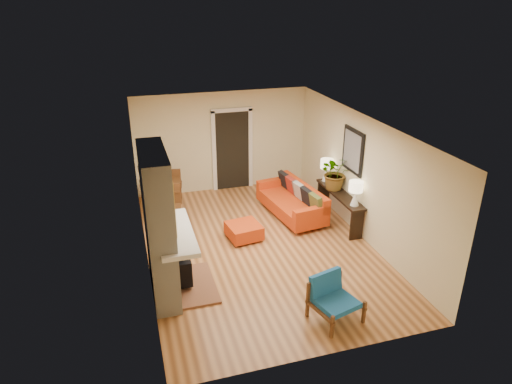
{
  "coord_description": "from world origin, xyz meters",
  "views": [
    {
      "loc": [
        -2.41,
        -7.88,
        4.82
      ],
      "look_at": [
        0.0,
        0.2,
        1.15
      ],
      "focal_mm": 32.0,
      "sensor_mm": 36.0,
      "label": 1
    }
  ],
  "objects_px": {
    "dining_table": "(168,189)",
    "lamp_far": "(327,167)",
    "lamp_near": "(356,190)",
    "ottoman": "(244,231)",
    "houseplant": "(336,172)",
    "blue_chair": "(332,296)",
    "console_table": "(340,199)",
    "sofa": "(294,201)"
  },
  "relations": [
    {
      "from": "ottoman",
      "to": "dining_table",
      "type": "bearing_deg",
      "value": 128.85
    },
    {
      "from": "sofa",
      "to": "blue_chair",
      "type": "relative_size",
      "value": 2.48
    },
    {
      "from": "console_table",
      "to": "lamp_near",
      "type": "xyz_separation_m",
      "value": [
        0.0,
        -0.67,
        0.49
      ]
    },
    {
      "from": "dining_table",
      "to": "lamp_far",
      "type": "relative_size",
      "value": 3.33
    },
    {
      "from": "dining_table",
      "to": "houseplant",
      "type": "distance_m",
      "value": 3.89
    },
    {
      "from": "blue_chair",
      "to": "lamp_near",
      "type": "relative_size",
      "value": 1.59
    },
    {
      "from": "sofa",
      "to": "dining_table",
      "type": "relative_size",
      "value": 1.18
    },
    {
      "from": "lamp_far",
      "to": "ottoman",
      "type": "bearing_deg",
      "value": -158.27
    },
    {
      "from": "console_table",
      "to": "houseplant",
      "type": "xyz_separation_m",
      "value": [
        -0.01,
        0.26,
        0.55
      ]
    },
    {
      "from": "ottoman",
      "to": "console_table",
      "type": "xyz_separation_m",
      "value": [
        2.28,
        0.14,
        0.38
      ]
    },
    {
      "from": "sofa",
      "to": "houseplant",
      "type": "xyz_separation_m",
      "value": [
        0.83,
        -0.4,
        0.78
      ]
    },
    {
      "from": "lamp_near",
      "to": "lamp_far",
      "type": "xyz_separation_m",
      "value": [
        0.0,
        1.44,
        0.0
      ]
    },
    {
      "from": "console_table",
      "to": "lamp_near",
      "type": "height_order",
      "value": "lamp_near"
    },
    {
      "from": "houseplant",
      "to": "lamp_near",
      "type": "bearing_deg",
      "value": -89.38
    },
    {
      "from": "lamp_near",
      "to": "dining_table",
      "type": "bearing_deg",
      "value": 148.58
    },
    {
      "from": "dining_table",
      "to": "console_table",
      "type": "height_order",
      "value": "dining_table"
    },
    {
      "from": "sofa",
      "to": "ottoman",
      "type": "xyz_separation_m",
      "value": [
        -1.44,
        -0.8,
        -0.16
      ]
    },
    {
      "from": "lamp_near",
      "to": "houseplant",
      "type": "bearing_deg",
      "value": 90.62
    },
    {
      "from": "lamp_far",
      "to": "blue_chair",
      "type": "bearing_deg",
      "value": -112.89
    },
    {
      "from": "dining_table",
      "to": "lamp_far",
      "type": "bearing_deg",
      "value": -12.21
    },
    {
      "from": "ottoman",
      "to": "dining_table",
      "type": "height_order",
      "value": "dining_table"
    },
    {
      "from": "lamp_near",
      "to": "lamp_far",
      "type": "relative_size",
      "value": 1.0
    },
    {
      "from": "blue_chair",
      "to": "console_table",
      "type": "xyz_separation_m",
      "value": [
        1.6,
        3.01,
        0.18
      ]
    },
    {
      "from": "blue_chair",
      "to": "dining_table",
      "type": "bearing_deg",
      "value": 114.16
    },
    {
      "from": "lamp_near",
      "to": "lamp_far",
      "type": "bearing_deg",
      "value": 90.0
    },
    {
      "from": "ottoman",
      "to": "dining_table",
      "type": "xyz_separation_m",
      "value": [
        -1.37,
        1.7,
        0.43
      ]
    },
    {
      "from": "sofa",
      "to": "console_table",
      "type": "xyz_separation_m",
      "value": [
        0.84,
        -0.66,
        0.23
      ]
    },
    {
      "from": "ottoman",
      "to": "sofa",
      "type": "bearing_deg",
      "value": 28.93
    },
    {
      "from": "lamp_far",
      "to": "lamp_near",
      "type": "bearing_deg",
      "value": -90.0
    },
    {
      "from": "blue_chair",
      "to": "lamp_far",
      "type": "height_order",
      "value": "lamp_far"
    },
    {
      "from": "blue_chair",
      "to": "lamp_near",
      "type": "bearing_deg",
      "value": 55.72
    },
    {
      "from": "sofa",
      "to": "console_table",
      "type": "relative_size",
      "value": 1.15
    },
    {
      "from": "ottoman",
      "to": "lamp_far",
      "type": "bearing_deg",
      "value": 21.73
    },
    {
      "from": "lamp_far",
      "to": "sofa",
      "type": "bearing_deg",
      "value": -172.4
    },
    {
      "from": "ottoman",
      "to": "houseplant",
      "type": "bearing_deg",
      "value": 10.01
    },
    {
      "from": "lamp_near",
      "to": "blue_chair",
      "type": "bearing_deg",
      "value": -124.28
    },
    {
      "from": "lamp_near",
      "to": "lamp_far",
      "type": "distance_m",
      "value": 1.44
    },
    {
      "from": "blue_chair",
      "to": "lamp_far",
      "type": "bearing_deg",
      "value": 67.11
    },
    {
      "from": "sofa",
      "to": "lamp_far",
      "type": "height_order",
      "value": "lamp_far"
    },
    {
      "from": "console_table",
      "to": "houseplant",
      "type": "relative_size",
      "value": 2.29
    },
    {
      "from": "ottoman",
      "to": "blue_chair",
      "type": "xyz_separation_m",
      "value": [
        0.68,
        -2.87,
        0.2
      ]
    },
    {
      "from": "ottoman",
      "to": "lamp_far",
      "type": "xyz_separation_m",
      "value": [
        2.28,
        0.91,
        0.87
      ]
    }
  ]
}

